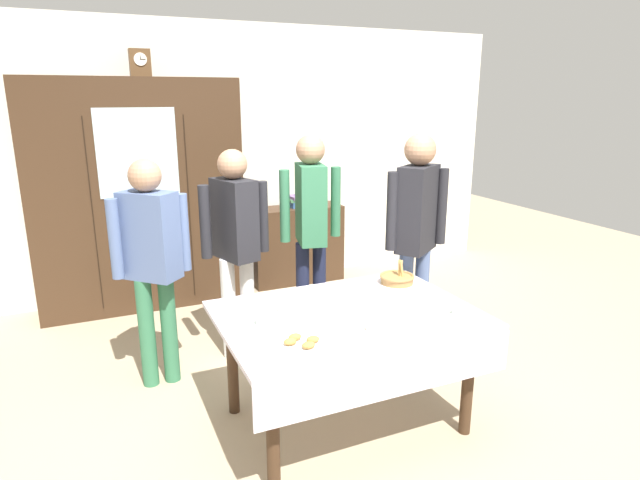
% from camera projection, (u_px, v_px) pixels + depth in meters
% --- Properties ---
extents(ground_plane, '(12.00, 12.00, 0.00)m').
position_uv_depth(ground_plane, '(332.00, 405.00, 3.55)').
color(ground_plane, tan).
rests_on(ground_plane, ground).
extents(back_wall, '(6.40, 0.10, 2.70)m').
position_uv_depth(back_wall, '(224.00, 159.00, 5.53)').
color(back_wall, silver).
rests_on(back_wall, ground).
extents(dining_table, '(1.51, 1.07, 0.74)m').
position_uv_depth(dining_table, '(350.00, 330.00, 3.17)').
color(dining_table, '#3D2819').
rests_on(dining_table, ground).
extents(wall_cabinet, '(1.89, 0.46, 2.15)m').
position_uv_depth(wall_cabinet, '(139.00, 197.00, 4.99)').
color(wall_cabinet, '#3D2819').
rests_on(wall_cabinet, ground).
extents(mantel_clock, '(0.18, 0.11, 0.24)m').
position_uv_depth(mantel_clock, '(140.00, 63.00, 4.72)').
color(mantel_clock, brown).
rests_on(mantel_clock, wall_cabinet).
extents(bookshelf_low, '(1.00, 0.35, 0.83)m').
position_uv_depth(bookshelf_low, '(296.00, 244.00, 5.83)').
color(bookshelf_low, '#3D2819').
rests_on(bookshelf_low, ground).
extents(book_stack, '(0.18, 0.21, 0.12)m').
position_uv_depth(book_stack, '(296.00, 201.00, 5.71)').
color(book_stack, '#2D5184').
rests_on(book_stack, bookshelf_low).
extents(tea_cup_far_left, '(0.13, 0.13, 0.06)m').
position_uv_depth(tea_cup_far_left, '(459.00, 311.00, 3.13)').
color(tea_cup_far_left, silver).
rests_on(tea_cup_far_left, dining_table).
extents(tea_cup_mid_right, '(0.13, 0.13, 0.06)m').
position_uv_depth(tea_cup_mid_right, '(284.00, 309.00, 3.17)').
color(tea_cup_mid_right, white).
rests_on(tea_cup_mid_right, dining_table).
extents(tea_cup_center, '(0.13, 0.13, 0.06)m').
position_uv_depth(tea_cup_center, '(357.00, 298.00, 3.34)').
color(tea_cup_center, white).
rests_on(tea_cup_center, dining_table).
extents(tea_cup_far_right, '(0.13, 0.13, 0.06)m').
position_uv_depth(tea_cup_far_right, '(263.00, 321.00, 2.99)').
color(tea_cup_far_right, silver).
rests_on(tea_cup_far_right, dining_table).
extents(tea_cup_mid_left, '(0.13, 0.13, 0.06)m').
position_uv_depth(tea_cup_mid_left, '(373.00, 327.00, 2.91)').
color(tea_cup_mid_left, white).
rests_on(tea_cup_mid_left, dining_table).
extents(bread_basket, '(0.24, 0.24, 0.16)m').
position_uv_depth(bread_basket, '(397.00, 278.00, 3.67)').
color(bread_basket, '#9E7542').
rests_on(bread_basket, dining_table).
extents(pastry_plate, '(0.28, 0.28, 0.05)m').
position_uv_depth(pastry_plate, '(302.00, 344.00, 2.75)').
color(pastry_plate, white).
rests_on(pastry_plate, dining_table).
extents(spoon_far_right, '(0.12, 0.02, 0.01)m').
position_uv_depth(spoon_far_right, '(430.00, 308.00, 3.24)').
color(spoon_far_right, silver).
rests_on(spoon_far_right, dining_table).
extents(spoon_back_edge, '(0.12, 0.02, 0.01)m').
position_uv_depth(spoon_back_edge, '(370.00, 291.00, 3.53)').
color(spoon_back_edge, silver).
rests_on(spoon_back_edge, dining_table).
extents(person_behind_table_right, '(0.52, 0.39, 1.60)m').
position_uv_depth(person_behind_table_right, '(151.00, 253.00, 3.59)').
color(person_behind_table_right, '#33704C').
rests_on(person_behind_table_right, ground).
extents(person_behind_table_left, '(0.52, 0.40, 1.70)m').
position_uv_depth(person_behind_table_left, '(311.00, 218.00, 4.27)').
color(person_behind_table_left, '#191E38').
rests_on(person_behind_table_left, ground).
extents(person_by_cabinet, '(0.52, 0.37, 1.73)m').
position_uv_depth(person_by_cabinet, '(417.00, 224.00, 3.99)').
color(person_by_cabinet, slate).
rests_on(person_by_cabinet, ground).
extents(person_beside_shelf, '(0.52, 0.40, 1.62)m').
position_uv_depth(person_beside_shelf, '(235.00, 235.00, 3.99)').
color(person_beside_shelf, silver).
rests_on(person_beside_shelf, ground).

